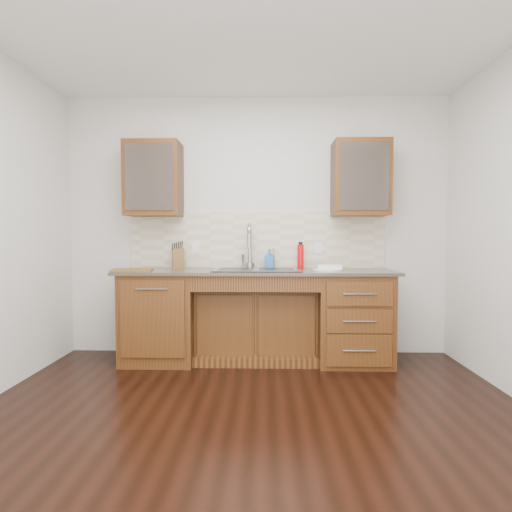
{
  "coord_description": "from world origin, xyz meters",
  "views": [
    {
      "loc": [
        0.09,
        -2.5,
        1.24
      ],
      "look_at": [
        0.0,
        1.4,
        1.05
      ],
      "focal_mm": 28.0,
      "sensor_mm": 36.0,
      "label": 1
    }
  ],
  "objects_px": {
    "soap_bottle": "(270,259)",
    "cutting_board": "(132,270)",
    "water_bottle": "(301,257)",
    "knife_block": "(178,258)",
    "plate": "(327,270)"
  },
  "relations": [
    {
      "from": "plate",
      "to": "cutting_board",
      "type": "relative_size",
      "value": 0.76
    },
    {
      "from": "plate",
      "to": "knife_block",
      "type": "distance_m",
      "value": 1.55
    },
    {
      "from": "soap_bottle",
      "to": "knife_block",
      "type": "bearing_deg",
      "value": -169.87
    },
    {
      "from": "plate",
      "to": "cutting_board",
      "type": "distance_m",
      "value": 1.89
    },
    {
      "from": "water_bottle",
      "to": "plate",
      "type": "bearing_deg",
      "value": -48.18
    },
    {
      "from": "soap_bottle",
      "to": "cutting_board",
      "type": "height_order",
      "value": "soap_bottle"
    },
    {
      "from": "cutting_board",
      "to": "soap_bottle",
      "type": "bearing_deg",
      "value": 13.1
    },
    {
      "from": "knife_block",
      "to": "cutting_board",
      "type": "relative_size",
      "value": 0.55
    },
    {
      "from": "water_bottle",
      "to": "plate",
      "type": "xyz_separation_m",
      "value": [
        0.24,
        -0.26,
        -0.11
      ]
    },
    {
      "from": "knife_block",
      "to": "cutting_board",
      "type": "bearing_deg",
      "value": -154.08
    },
    {
      "from": "soap_bottle",
      "to": "water_bottle",
      "type": "distance_m",
      "value": 0.32
    },
    {
      "from": "soap_bottle",
      "to": "knife_block",
      "type": "relative_size",
      "value": 0.96
    },
    {
      "from": "soap_bottle",
      "to": "cutting_board",
      "type": "bearing_deg",
      "value": -155.21
    },
    {
      "from": "plate",
      "to": "water_bottle",
      "type": "bearing_deg",
      "value": 131.82
    },
    {
      "from": "water_bottle",
      "to": "knife_block",
      "type": "xyz_separation_m",
      "value": [
        -1.28,
        0.02,
        -0.02
      ]
    }
  ]
}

